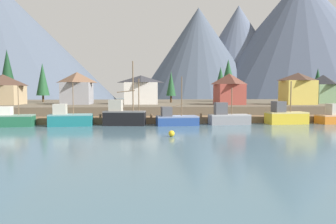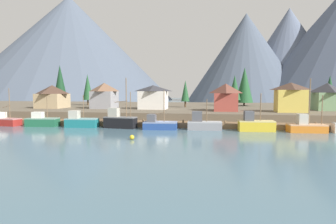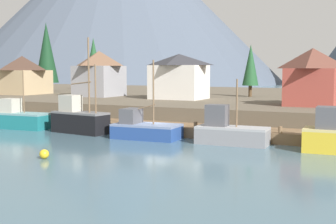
# 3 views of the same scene
# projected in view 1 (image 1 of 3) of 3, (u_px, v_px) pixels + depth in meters

# --- Properties ---
(ground_plane) EXTENTS (400.00, 400.00, 1.00)m
(ground_plane) POSITION_uv_depth(u_px,v_px,m) (166.00, 117.00, 68.16)
(ground_plane) COLOR #476675
(dock) EXTENTS (80.00, 4.00, 1.60)m
(dock) POSITION_uv_depth(u_px,v_px,m) (175.00, 119.00, 50.19)
(dock) COLOR brown
(dock) RESTS_ON ground_plane
(shoreline_bank) EXTENTS (400.00, 56.00, 2.50)m
(shoreline_bank) POSITION_uv_depth(u_px,v_px,m) (163.00, 107.00, 79.98)
(shoreline_bank) COLOR brown
(shoreline_bank) RESTS_ON ground_plane
(mountain_central_peak) EXTENTS (77.15, 77.15, 57.52)m
(mountain_central_peak) POSITION_uv_depth(u_px,v_px,m) (198.00, 54.00, 188.55)
(mountain_central_peak) COLOR #475160
(mountain_central_peak) RESTS_ON ground_plane
(mountain_east_peak) EXTENTS (79.06, 79.06, 63.16)m
(mountain_east_peak) POSITION_uv_depth(u_px,v_px,m) (238.00, 53.00, 203.52)
(mountain_east_peak) COLOR slate
(mountain_east_peak) RESTS_ON ground_plane
(mountain_far_ridge) EXTENTS (130.37, 130.37, 78.91)m
(mountain_far_ridge) POSITION_uv_depth(u_px,v_px,m) (300.00, 38.00, 192.87)
(mountain_far_ridge) COLOR #4C566B
(mountain_far_ridge) RESTS_ON ground_plane
(fishing_boat_green) EXTENTS (6.47, 3.15, 6.03)m
(fishing_boat_green) POSITION_uv_depth(u_px,v_px,m) (10.00, 119.00, 44.36)
(fishing_boat_green) COLOR #1E5B3D
(fishing_boat_green) RESTS_ON ground_plane
(fishing_boat_teal) EXTENTS (6.42, 3.02, 6.40)m
(fishing_boat_teal) POSITION_uv_depth(u_px,v_px,m) (69.00, 118.00, 45.13)
(fishing_boat_teal) COLOR #196B70
(fishing_boat_teal) RESTS_ON ground_plane
(fishing_boat_black) EXTENTS (6.49, 3.04, 9.72)m
(fishing_boat_black) POSITION_uv_depth(u_px,v_px,m) (123.00, 116.00, 45.84)
(fishing_boat_black) COLOR black
(fishing_boat_black) RESTS_ON ground_plane
(fishing_boat_blue) EXTENTS (6.43, 3.54, 7.43)m
(fishing_boat_blue) POSITION_uv_depth(u_px,v_px,m) (176.00, 119.00, 46.22)
(fishing_boat_blue) COLOR navy
(fishing_boat_blue) RESTS_ON ground_plane
(fishing_boat_grey) EXTENTS (6.36, 2.74, 5.72)m
(fishing_boat_grey) POSITION_uv_depth(u_px,v_px,m) (228.00, 117.00, 47.35)
(fishing_boat_grey) COLOR gray
(fishing_boat_grey) RESTS_ON ground_plane
(fishing_boat_yellow) EXTENTS (6.40, 3.01, 6.80)m
(fishing_boat_yellow) POSITION_uv_depth(u_px,v_px,m) (285.00, 116.00, 47.99)
(fishing_boat_yellow) COLOR gold
(fishing_boat_yellow) RESTS_ON ground_plane
(fishing_boat_orange) EXTENTS (6.43, 3.17, 9.38)m
(fishing_boat_orange) POSITION_uv_depth(u_px,v_px,m) (336.00, 117.00, 48.65)
(fishing_boat_orange) COLOR #CC6B1E
(fishing_boat_orange) RESTS_ON ground_plane
(house_yellow) EXTENTS (6.52, 4.85, 6.56)m
(house_yellow) POSITION_uv_depth(u_px,v_px,m) (298.00, 88.00, 62.17)
(house_yellow) COLOR gold
(house_yellow) RESTS_ON shoreline_bank
(house_grey) EXTENTS (6.11, 6.56, 6.80)m
(house_grey) POSITION_uv_depth(u_px,v_px,m) (77.00, 88.00, 63.89)
(house_grey) COLOR gray
(house_grey) RESTS_ON shoreline_bank
(house_white) EXTENTS (7.27, 5.79, 6.13)m
(house_white) POSITION_uv_depth(u_px,v_px,m) (141.00, 89.00, 64.60)
(house_white) COLOR silver
(house_white) RESTS_ON shoreline_bank
(house_tan) EXTENTS (7.28, 7.29, 6.22)m
(house_tan) POSITION_uv_depth(u_px,v_px,m) (3.00, 89.00, 62.12)
(house_tan) COLOR tan
(house_tan) RESTS_ON shoreline_bank
(house_green) EXTENTS (6.10, 7.05, 6.60)m
(house_green) POSITION_uv_depth(u_px,v_px,m) (323.00, 89.00, 70.54)
(house_green) COLOR #6B8E66
(house_green) RESTS_ON shoreline_bank
(house_red) EXTENTS (5.61, 6.14, 6.40)m
(house_red) POSITION_uv_depth(u_px,v_px,m) (229.00, 89.00, 62.25)
(house_red) COLOR #9E4238
(house_red) RESTS_ON shoreline_bank
(conifer_near_left) EXTENTS (3.62, 3.62, 9.42)m
(conifer_near_left) POSITION_uv_depth(u_px,v_px,m) (221.00, 81.00, 81.91)
(conifer_near_left) COLOR #4C3823
(conifer_near_left) RESTS_ON shoreline_bank
(conifer_near_right) EXTENTS (3.26, 3.26, 10.06)m
(conifer_near_right) POSITION_uv_depth(u_px,v_px,m) (43.00, 79.00, 77.93)
(conifer_near_right) COLOR #4C3823
(conifer_near_right) RESTS_ON shoreline_bank
(conifer_mid_left) EXTENTS (2.40, 2.40, 7.71)m
(conifer_mid_left) POSITION_uv_depth(u_px,v_px,m) (171.00, 84.00, 74.22)
(conifer_mid_left) COLOR #4C3823
(conifer_mid_left) RESTS_ON shoreline_bank
(conifer_mid_right) EXTENTS (5.42, 5.42, 11.97)m
(conifer_mid_right) POSITION_uv_depth(u_px,v_px,m) (228.00, 78.00, 86.03)
(conifer_mid_right) COLOR #4C3823
(conifer_mid_right) RESTS_ON shoreline_bank
(conifer_back_left) EXTENTS (3.21, 3.21, 8.80)m
(conifer_back_left) POSITION_uv_depth(u_px,v_px,m) (318.00, 82.00, 78.78)
(conifer_back_left) COLOR #4C3823
(conifer_back_left) RESTS_ON shoreline_bank
(conifer_back_right) EXTENTS (4.22, 4.22, 12.62)m
(conifer_back_right) POSITION_uv_depth(u_px,v_px,m) (7.00, 73.00, 71.10)
(conifer_back_right) COLOR #4C3823
(conifer_back_right) RESTS_ON shoreline_bank
(channel_buoy) EXTENTS (0.70, 0.70, 0.70)m
(channel_buoy) POSITION_uv_depth(u_px,v_px,m) (172.00, 133.00, 34.25)
(channel_buoy) COLOR gold
(channel_buoy) RESTS_ON ground_plane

